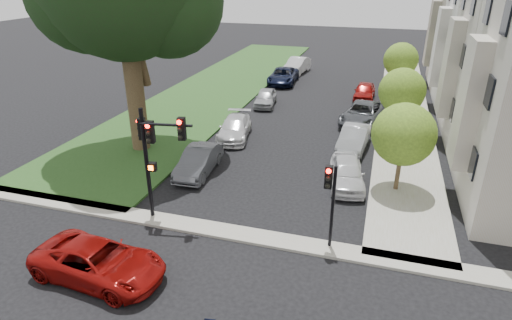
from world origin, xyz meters
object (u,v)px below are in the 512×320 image
(car_parked_5, at_px, (199,161))
(car_parked_7, at_px, (265,98))
(car_parked_0, at_px, (347,172))
(small_tree_c, at_px, (401,60))
(traffic_signal_secondary, at_px, (331,192))
(car_cross_near, at_px, (98,262))
(car_parked_1, at_px, (354,139))
(traffic_signal_main, at_px, (154,146))
(car_parked_3, at_px, (365,91))
(car_parked_2, at_px, (363,114))
(car_parked_6, at_px, (235,128))
(car_parked_8, at_px, (283,76))
(small_tree_b, at_px, (402,91))
(small_tree_a, at_px, (404,135))
(car_parked_9, at_px, (297,66))

(car_parked_5, height_order, car_parked_7, car_parked_5)
(car_parked_0, relative_size, car_parked_7, 1.07)
(small_tree_c, xyz_separation_m, traffic_signal_secondary, (-2.53, -23.89, -0.40))
(car_cross_near, height_order, car_parked_1, car_parked_1)
(traffic_signal_main, height_order, car_parked_3, traffic_signal_main)
(small_tree_c, relative_size, car_parked_3, 1.09)
(small_tree_c, bearing_deg, car_parked_5, -117.08)
(car_parked_2, height_order, car_parked_6, car_parked_2)
(car_parked_1, xyz_separation_m, car_parked_8, (-7.65, 14.13, 0.02))
(small_tree_c, bearing_deg, car_parked_6, -125.04)
(car_parked_1, bearing_deg, car_cross_near, -112.61)
(car_parked_2, distance_m, car_parked_5, 12.92)
(small_tree_c, distance_m, car_parked_8, 10.32)
(car_parked_2, bearing_deg, car_parked_6, -134.95)
(car_parked_5, distance_m, car_parked_6, 5.34)
(car_parked_6, distance_m, car_parked_7, 7.21)
(car_parked_0, xyz_separation_m, car_parked_6, (-7.41, 4.49, -0.03))
(car_parked_2, bearing_deg, car_parked_7, 175.25)
(traffic_signal_secondary, height_order, car_parked_8, traffic_signal_secondary)
(traffic_signal_main, xyz_separation_m, car_parked_5, (-0.24, 4.59, -2.70))
(car_parked_5, relative_size, car_parked_8, 0.81)
(traffic_signal_secondary, distance_m, car_parked_7, 18.73)
(small_tree_b, xyz_separation_m, car_parked_2, (-2.24, 1.53, -2.14))
(car_parked_3, distance_m, car_parked_6, 13.34)
(small_tree_a, height_order, car_parked_9, small_tree_a)
(car_parked_8, bearing_deg, car_parked_2, -52.84)
(car_parked_1, relative_size, car_parked_7, 1.11)
(small_tree_b, bearing_deg, car_cross_near, -119.13)
(car_parked_2, relative_size, car_parked_6, 1.16)
(small_tree_b, xyz_separation_m, car_parked_1, (-2.44, -3.34, -2.17))
(small_tree_b, height_order, car_cross_near, small_tree_b)
(traffic_signal_secondary, bearing_deg, car_parked_0, 88.15)
(small_tree_a, distance_m, car_parked_0, 3.24)
(small_tree_b, bearing_deg, traffic_signal_secondary, -100.59)
(traffic_signal_main, height_order, car_parked_9, traffic_signal_main)
(traffic_signal_main, relative_size, traffic_signal_secondary, 1.41)
(car_parked_8, xyz_separation_m, car_parked_9, (0.34, 4.55, 0.07))
(car_parked_9, bearing_deg, car_parked_6, -83.49)
(car_parked_1, relative_size, car_parked_5, 1.01)
(car_parked_9, bearing_deg, small_tree_b, -51.00)
(traffic_signal_main, bearing_deg, small_tree_c, 68.05)
(car_parked_8, bearing_deg, car_parked_9, 82.61)
(small_tree_a, bearing_deg, car_parked_6, 155.65)
(traffic_signal_main, xyz_separation_m, car_parked_9, (-0.14, 28.84, -2.61))
(small_tree_c, distance_m, car_cross_near, 29.64)
(car_parked_6, bearing_deg, car_parked_7, 80.01)
(car_parked_6, relative_size, car_parked_8, 0.88)
(car_parked_5, bearing_deg, traffic_signal_secondary, -35.76)
(car_cross_near, height_order, car_parked_6, car_cross_near)
(car_parked_6, bearing_deg, car_parked_9, 79.87)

